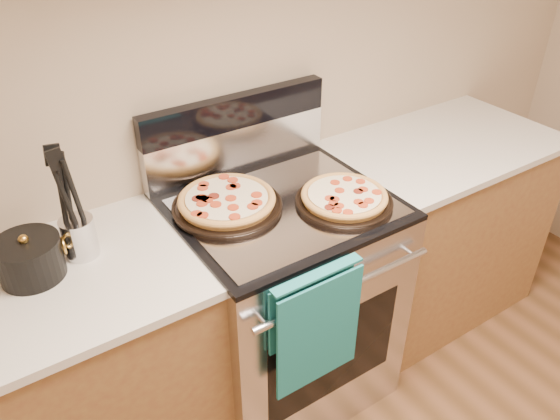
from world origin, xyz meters
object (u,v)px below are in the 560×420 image
pepperoni_pizza_back (227,202)px  saucepan (30,260)px  pepperoni_pizza_front (344,198)px  range_body (281,302)px  utensil_crock (79,237)px

pepperoni_pizza_back → saucepan: saucepan is taller
pepperoni_pizza_front → range_body: bearing=143.8°
range_body → saucepan: size_ratio=4.83×
pepperoni_pizza_front → saucepan: size_ratio=1.82×
range_body → pepperoni_pizza_front: 0.55m
range_body → utensil_crock: utensil_crock is taller
saucepan → utensil_crock: bearing=8.8°
range_body → pepperoni_pizza_front: (0.18, -0.13, 0.50)m
range_body → pepperoni_pizza_back: (-0.18, 0.07, 0.50)m
range_body → saucepan: (-0.82, 0.09, 0.52)m
pepperoni_pizza_back → utensil_crock: bearing=175.3°
pepperoni_pizza_front → utensil_crock: bearing=164.2°
range_body → pepperoni_pizza_back: 0.54m
pepperoni_pizza_front → saucepan: (-1.00, 0.22, 0.02)m
range_body → saucepan: saucepan is taller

